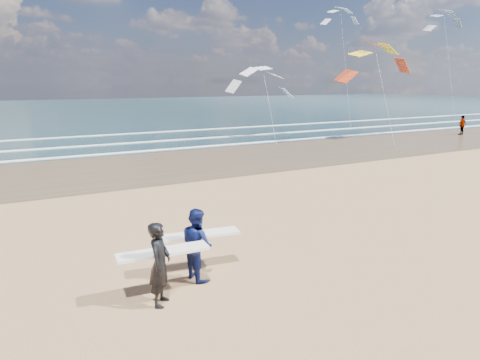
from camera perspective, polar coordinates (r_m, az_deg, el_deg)
wet_sand_strip at (r=35.49m, az=13.91°, el=4.43°), size 220.00×12.00×0.01m
ocean at (r=83.63m, az=-11.78°, el=9.32°), size 220.00×100.00×0.02m
foam_breakers at (r=43.45m, az=5.00°, el=6.35°), size 220.00×11.70×0.05m
surfer_near at (r=10.20m, az=-10.60°, el=-10.79°), size 2.23×1.12×2.00m
surfer_far at (r=11.36m, az=-5.74°, el=-8.38°), size 2.25×1.27×1.91m
beachgoer_1 at (r=46.83m, az=27.51°, el=6.52°), size 1.13×0.53×1.88m
kite_0 at (r=38.09m, az=18.10°, el=13.66°), size 7.68×4.94×9.55m
kite_1 at (r=37.94m, az=3.56°, el=11.94°), size 6.55×4.82×7.47m
kite_2 at (r=59.66m, az=26.00°, el=14.71°), size 6.10×4.77×14.65m
kite_5 at (r=53.45m, az=13.77°, el=15.54°), size 5.30×4.68×14.56m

